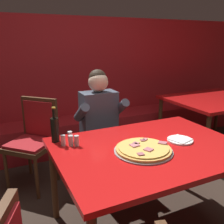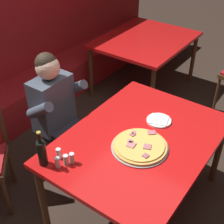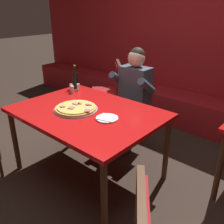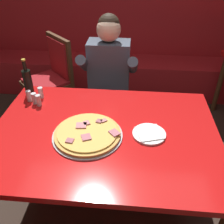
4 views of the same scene
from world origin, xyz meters
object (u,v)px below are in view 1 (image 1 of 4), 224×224
object	(u,v)px
shaker_oregano	(63,141)
background_dining_table	(215,103)
beer_bottle	(55,129)
dining_chair_by_booth	(35,136)
diner_seated_blue_shirt	(102,124)
shaker_red_pepper_flakes	(70,137)
pizza	(143,149)
shaker_black_pepper	(71,141)
plate_white_paper	(180,140)
shaker_parmesan	(77,141)
main_dining_table	(150,154)

from	to	relation	value
shaker_oregano	background_dining_table	size ratio (longest dim) A/B	0.07
beer_bottle	dining_chair_by_booth	bearing A→B (deg)	95.55
diner_seated_blue_shirt	beer_bottle	bearing A→B (deg)	-145.44
dining_chair_by_booth	shaker_red_pepper_flakes	bearing A→B (deg)	-77.17
pizza	shaker_black_pepper	world-z (taller)	shaker_black_pepper
pizza	plate_white_paper	distance (m)	0.39
pizza	beer_bottle	distance (m)	0.73
plate_white_paper	beer_bottle	distance (m)	1.03
shaker_parmesan	dining_chair_by_booth	size ratio (longest dim) A/B	0.09
diner_seated_blue_shirt	dining_chair_by_booth	size ratio (longest dim) A/B	1.32
beer_bottle	shaker_black_pepper	bearing A→B (deg)	-57.22
plate_white_paper	dining_chair_by_booth	size ratio (longest dim) A/B	0.22
diner_seated_blue_shirt	background_dining_table	distance (m)	1.87
main_dining_table	diner_seated_blue_shirt	bearing A→B (deg)	94.38
pizza	background_dining_table	distance (m)	2.17
main_dining_table	shaker_black_pepper	distance (m)	0.63
main_dining_table	pizza	bearing A→B (deg)	-148.56
shaker_red_pepper_flakes	beer_bottle	bearing A→B (deg)	155.65
dining_chair_by_booth	plate_white_paper	bearing A→B (deg)	-49.41
beer_bottle	shaker_parmesan	size ratio (longest dim) A/B	3.40
plate_white_paper	dining_chair_by_booth	world-z (taller)	dining_chair_by_booth
plate_white_paper	background_dining_table	xyz separation A→B (m)	(1.51, 1.02, -0.08)
shaker_parmesan	dining_chair_by_booth	bearing A→B (deg)	102.54
plate_white_paper	dining_chair_by_booth	bearing A→B (deg)	130.59
shaker_oregano	diner_seated_blue_shirt	bearing A→B (deg)	42.84
diner_seated_blue_shirt	shaker_oregano	bearing A→B (deg)	-137.16
plate_white_paper	shaker_parmesan	distance (m)	0.85
shaker_oregano	background_dining_table	xyz separation A→B (m)	(2.40, 0.70, -0.11)
pizza	background_dining_table	xyz separation A→B (m)	(1.89, 1.07, -0.09)
beer_bottle	diner_seated_blue_shirt	world-z (taller)	diner_seated_blue_shirt
shaker_red_pepper_flakes	shaker_black_pepper	distance (m)	0.09
background_dining_table	shaker_black_pepper	bearing A→B (deg)	-162.67
pizza	shaker_red_pepper_flakes	xyz separation A→B (m)	(-0.44, 0.42, 0.02)
shaker_oregano	diner_seated_blue_shirt	world-z (taller)	diner_seated_blue_shirt
pizza	shaker_red_pepper_flakes	size ratio (longest dim) A/B	5.11
shaker_black_pepper	diner_seated_blue_shirt	bearing A→B (deg)	47.49
shaker_black_pepper	diner_seated_blue_shirt	world-z (taller)	diner_seated_blue_shirt
beer_bottle	background_dining_table	size ratio (longest dim) A/B	0.22
shaker_black_pepper	shaker_parmesan	distance (m)	0.05
shaker_oregano	dining_chair_by_booth	xyz separation A→B (m)	(-0.11, 0.85, -0.24)
shaker_red_pepper_flakes	shaker_parmesan	xyz separation A→B (m)	(0.02, -0.11, 0.00)
diner_seated_blue_shirt	dining_chair_by_booth	bearing A→B (deg)	152.43
pizza	shaker_parmesan	size ratio (longest dim) A/B	5.11
shaker_parmesan	diner_seated_blue_shirt	world-z (taller)	diner_seated_blue_shirt
plate_white_paper	shaker_black_pepper	world-z (taller)	shaker_black_pepper
beer_bottle	shaker_black_pepper	world-z (taller)	beer_bottle
pizza	diner_seated_blue_shirt	bearing A→B (deg)	87.70
shaker_black_pepper	dining_chair_by_booth	world-z (taller)	dining_chair_by_booth
diner_seated_blue_shirt	background_dining_table	size ratio (longest dim) A/B	0.97
plate_white_paper	beer_bottle	world-z (taller)	beer_bottle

